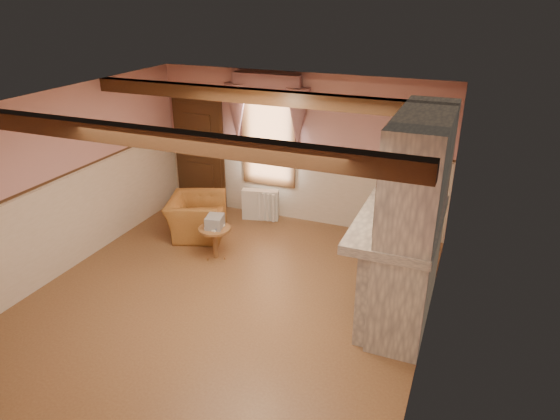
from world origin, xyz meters
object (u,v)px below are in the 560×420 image
at_px(radiator, 260,205).
at_px(oil_lamp, 404,200).
at_px(side_table, 215,243).
at_px(mantel_clock, 408,194).
at_px(armchair, 196,216).
at_px(bowl, 397,222).

bearing_deg(radiator, oil_lamp, -45.84).
xyz_separation_m(side_table, oil_lamp, (2.98, -0.12, 1.29)).
distance_m(radiator, mantel_clock, 3.48).
bearing_deg(side_table, armchair, 138.64).
bearing_deg(armchair, oil_lamp, -121.17).
height_order(bowl, oil_lamp, oil_lamp).
bearing_deg(armchair, radiator, -57.44).
relative_size(armchair, oil_lamp, 3.83).
xyz_separation_m(armchair, bowl, (3.73, -1.30, 1.12)).
relative_size(armchair, mantel_clock, 4.47).
distance_m(side_table, bowl, 3.27).
distance_m(side_table, mantel_clock, 3.24).
relative_size(bowl, oil_lamp, 1.30).
height_order(radiator, bowl, bowl).
bearing_deg(side_table, radiator, 87.90).
bearing_deg(side_table, bowl, -12.23).
height_order(side_table, mantel_clock, mantel_clock).
xyz_separation_m(mantel_clock, oil_lamp, (0.00, -0.35, 0.04)).
xyz_separation_m(radiator, mantel_clock, (2.92, -1.46, 1.22)).
distance_m(armchair, radiator, 1.31).
relative_size(side_table, oil_lamp, 1.96).
bearing_deg(oil_lamp, mantel_clock, 90.00).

